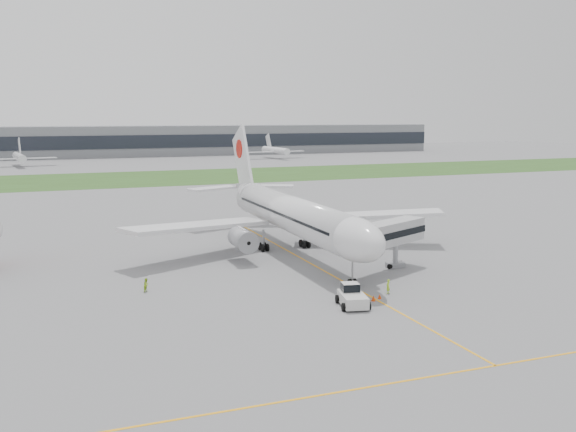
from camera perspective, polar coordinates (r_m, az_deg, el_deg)
name	(u,v)px	position (r m, az deg, el deg)	size (l,w,h in m)	color
ground	(302,259)	(87.20, 1.30, -3.84)	(600.00, 600.00, 0.00)	gray
apron_markings	(317,267)	(82.72, 2.61, -4.56)	(70.00, 70.00, 0.04)	#FDA616
grass_strip	(156,178)	(202.20, -11.69, 3.34)	(600.00, 50.00, 0.02)	#2F4B1C
terminal_building	(116,141)	(310.47, -15.05, 6.44)	(320.00, 22.30, 14.00)	gray
airliner	(290,213)	(90.59, 0.14, 0.29)	(48.13, 53.95, 17.88)	silver
pushback_tug	(352,296)	(66.50, 5.71, -7.10)	(3.61, 4.67, 2.18)	silver
jet_bridge	(383,235)	(79.39, 8.48, -1.71)	(13.19, 9.29, 6.45)	#B2B2B5
safety_cone_left	(373,298)	(68.54, 7.60, -7.25)	(0.45, 0.45, 0.61)	red
safety_cone_right	(380,296)	(69.40, 8.15, -7.08)	(0.40, 0.40, 0.55)	red
ground_crew_near	(388,286)	(71.48, 8.88, -6.19)	(0.57, 0.38, 1.57)	#AEE626
ground_crew_far	(146,285)	(72.96, -12.47, -6.01)	(0.75, 0.58, 1.54)	#94C520
distant_aircraft_left	(20,167)	(261.41, -22.73, 4.08)	(26.60, 23.47, 10.17)	silver
distant_aircraft_right	(276,158)	(285.43, -1.12, 5.14)	(27.15, 23.95, 10.38)	silver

